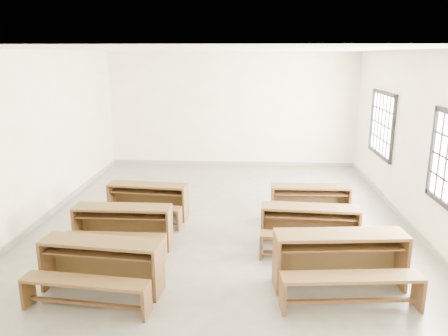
# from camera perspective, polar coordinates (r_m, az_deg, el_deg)

# --- Properties ---
(room) EXTENTS (8.50, 8.50, 3.20)m
(room) POSITION_cam_1_polar(r_m,az_deg,el_deg) (8.17, 0.63, 7.77)
(room) COLOR gray
(room) RESTS_ON ground
(desk_set_0) EXTENTS (1.70, 1.01, 0.73)m
(desk_set_0) POSITION_cam_1_polar(r_m,az_deg,el_deg) (6.15, -15.88, -11.91)
(desk_set_0) COLOR brown
(desk_set_0) RESTS_ON ground
(desk_set_1) EXTENTS (1.59, 0.84, 0.71)m
(desk_set_1) POSITION_cam_1_polar(r_m,az_deg,el_deg) (7.39, -13.17, -7.21)
(desk_set_1) COLOR brown
(desk_set_1) RESTS_ON ground
(desk_set_2) EXTENTS (1.61, 0.94, 0.69)m
(desk_set_2) POSITION_cam_1_polar(r_m,az_deg,el_deg) (8.60, -10.00, -4.01)
(desk_set_2) COLOR brown
(desk_set_2) RESTS_ON ground
(desk_set_3) EXTENTS (1.85, 1.08, 0.80)m
(desk_set_3) POSITION_cam_1_polar(r_m,az_deg,el_deg) (6.19, 15.01, -11.26)
(desk_set_3) COLOR brown
(desk_set_3) RESTS_ON ground
(desk_set_4) EXTENTS (1.64, 0.93, 0.72)m
(desk_set_4) POSITION_cam_1_polar(r_m,az_deg,el_deg) (7.33, 11.14, -7.27)
(desk_set_4) COLOR brown
(desk_set_4) RESTS_ON ground
(desk_set_5) EXTENTS (1.50, 0.79, 0.67)m
(desk_set_5) POSITION_cam_1_polar(r_m,az_deg,el_deg) (8.60, 11.22, -4.14)
(desk_set_5) COLOR brown
(desk_set_5) RESTS_ON ground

